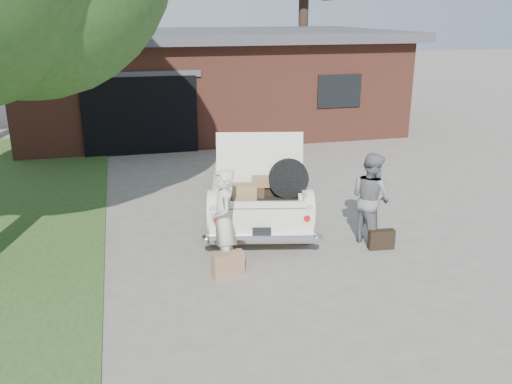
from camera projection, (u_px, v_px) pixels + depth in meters
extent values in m
plane|color=gray|center=(265.00, 269.00, 8.66)|extent=(90.00, 90.00, 0.00)
cube|color=brown|center=(207.00, 84.00, 18.99)|extent=(12.00, 7.00, 3.00)
cube|color=#4C4C51|center=(206.00, 35.00, 18.47)|extent=(12.80, 7.80, 0.30)
cube|color=black|center=(140.00, 116.00, 15.36)|extent=(3.20, 0.30, 2.20)
cube|color=#4C4C51|center=(138.00, 75.00, 14.93)|extent=(3.50, 0.12, 0.18)
cube|color=black|center=(339.00, 91.00, 16.54)|extent=(1.40, 0.08, 1.00)
cylinder|color=#38281E|center=(303.00, 35.00, 24.41)|extent=(0.44, 0.44, 5.82)
cube|color=silver|center=(257.00, 185.00, 11.00)|extent=(2.66, 4.78, 0.59)
cube|color=beige|center=(257.00, 157.00, 11.09)|extent=(1.85, 2.09, 0.47)
cube|color=black|center=(256.00, 147.00, 11.91)|extent=(1.38, 0.38, 0.40)
cube|color=black|center=(258.00, 169.00, 10.28)|extent=(1.38, 0.38, 0.40)
cylinder|color=black|center=(215.00, 226.00, 9.60)|extent=(0.32, 0.63, 0.60)
cylinder|color=black|center=(305.00, 225.00, 9.65)|extent=(0.32, 0.63, 0.60)
cylinder|color=black|center=(221.00, 176.00, 12.52)|extent=(0.32, 0.63, 0.60)
cylinder|color=black|center=(290.00, 175.00, 12.56)|extent=(0.32, 0.63, 0.60)
cylinder|color=silver|center=(262.00, 239.00, 8.88)|extent=(1.84, 0.56, 0.16)
cylinder|color=#A5140F|center=(216.00, 219.00, 8.81)|extent=(0.13, 0.11, 0.11)
cylinder|color=#A5140F|center=(307.00, 218.00, 8.85)|extent=(0.13, 0.11, 0.11)
cube|color=black|center=(262.00, 232.00, 8.82)|extent=(0.30, 0.08, 0.15)
cube|color=black|center=(260.00, 198.00, 9.27)|extent=(1.58, 1.28, 0.04)
cube|color=silver|center=(218.00, 193.00, 9.22)|extent=(0.27, 0.98, 0.16)
cube|color=silver|center=(303.00, 192.00, 9.26)|extent=(0.27, 0.98, 0.16)
cube|color=silver|center=(262.00, 205.00, 8.78)|extent=(1.42, 0.37, 0.11)
cube|color=silver|center=(260.00, 162.00, 9.48)|extent=(1.53, 0.56, 1.03)
cube|color=#513322|center=(249.00, 191.00, 9.31)|extent=(0.58, 0.44, 0.17)
cube|color=#9D844F|center=(244.00, 193.00, 9.04)|extent=(0.46, 0.35, 0.28)
cube|color=black|center=(268.00, 189.00, 9.44)|extent=(0.51, 0.39, 0.14)
cube|color=#9D7750|center=(264.00, 181.00, 9.31)|extent=(0.48, 0.37, 0.15)
cylinder|color=black|center=(289.00, 179.00, 9.13)|extent=(0.69, 0.29, 0.67)
imported|color=beige|center=(224.00, 221.00, 8.40)|extent=(0.40, 0.61, 1.64)
imported|color=slate|center=(371.00, 198.00, 9.44)|extent=(0.84, 0.95, 1.63)
cube|color=#9A714E|center=(228.00, 265.00, 8.36)|extent=(0.53, 0.27, 0.39)
cube|color=black|center=(381.00, 239.00, 9.33)|extent=(0.46, 0.18, 0.35)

